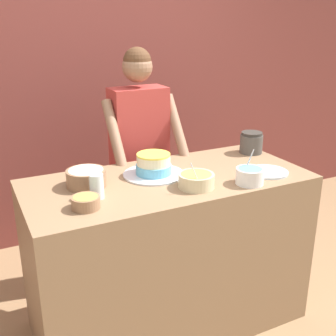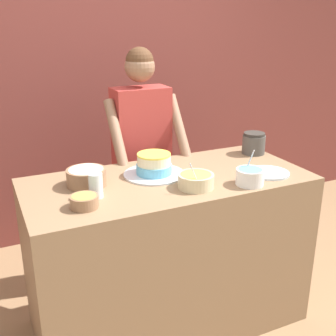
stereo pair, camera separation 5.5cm
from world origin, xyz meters
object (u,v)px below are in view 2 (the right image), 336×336
frosting_bowl_white (86,177)px  frosting_bowl_yellow (196,180)px  cake (154,166)px  ceramic_plate (269,173)px  frosting_bowl_olive (84,201)px  frosting_bowl_blue (250,176)px  stoneware_jar (254,143)px  drinking_glass (96,186)px  person_baker (142,145)px

frosting_bowl_white → frosting_bowl_yellow: frosting_bowl_yellow is taller
cake → ceramic_plate: bearing=-23.3°
frosting_bowl_olive → frosting_bowl_white: bearing=73.2°
frosting_bowl_white → frosting_bowl_olive: 0.28m
frosting_bowl_blue → stoneware_jar: frosting_bowl_blue is taller
frosting_bowl_blue → stoneware_jar: (0.34, 0.44, 0.02)m
drinking_glass → ceramic_plate: 0.98m
cake → person_baker: bearing=76.2°
stoneware_jar → frosting_bowl_white: bearing=-175.4°
cake → frosting_bowl_yellow: frosting_bowl_yellow is taller
person_baker → drinking_glass: bearing=-127.5°
person_baker → ceramic_plate: (0.48, -0.74, -0.03)m
cake → ceramic_plate: 0.65m
cake → frosting_bowl_white: 0.38m
cake → drinking_glass: (-0.38, -0.17, 0.01)m
frosting_bowl_olive → ceramic_plate: bearing=0.1°
frosting_bowl_blue → frosting_bowl_yellow: bearing=163.3°
frosting_bowl_olive → stoneware_jar: (1.20, 0.35, 0.04)m
stoneware_jar → cake: bearing=-172.6°
frosting_bowl_olive → cake: bearing=29.3°
ceramic_plate → stoneware_jar: 0.39m
ceramic_plate → stoneware_jar: (0.15, 0.35, 0.06)m
cake → frosting_bowl_blue: 0.53m
person_baker → stoneware_jar: 0.73m
frosting_bowl_white → drinking_glass: drinking_glass is taller
cake → frosting_bowl_white: bearing=179.2°
frosting_bowl_blue → ceramic_plate: size_ratio=0.76×
person_baker → cake: bearing=-103.8°
frosting_bowl_olive → stoneware_jar: size_ratio=0.91×
cake → frosting_bowl_olive: size_ratio=2.59×
cake → frosting_bowl_white: cake is taller
frosting_bowl_yellow → person_baker: bearing=90.4°
person_baker → frosting_bowl_blue: size_ratio=9.15×
frosting_bowl_white → ceramic_plate: bearing=-15.0°
person_baker → cake: 0.50m
drinking_glass → ceramic_plate: bearing=-5.2°
frosting_bowl_yellow → stoneware_jar: (0.62, 0.36, 0.03)m
ceramic_plate → frosting_bowl_white: bearing=165.0°
cake → frosting_bowl_olive: (-0.46, -0.26, -0.02)m
frosting_bowl_yellow → drinking_glass: 0.51m
person_baker → drinking_glass: 0.82m
cake → frosting_bowl_blue: size_ratio=1.96×
ceramic_plate → frosting_bowl_blue: bearing=-155.6°
frosting_bowl_blue → frosting_bowl_olive: bearing=174.3°
cake → frosting_bowl_olive: 0.53m
person_baker → ceramic_plate: size_ratio=6.97×
frosting_bowl_white → frosting_bowl_blue: bearing=-24.0°
frosting_bowl_olive → drinking_glass: bearing=48.0°
drinking_glass → frosting_bowl_white: bearing=90.8°
cake → frosting_bowl_yellow: bearing=-64.8°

